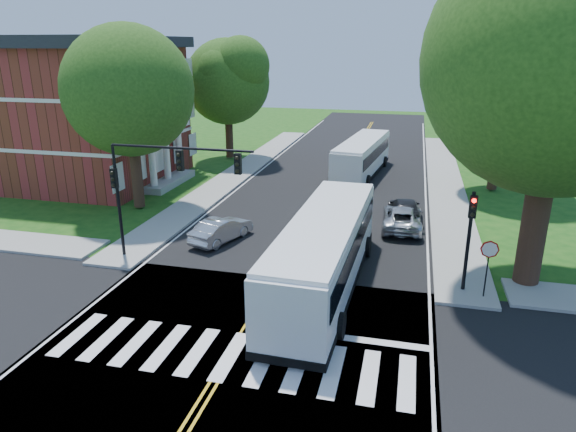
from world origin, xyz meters
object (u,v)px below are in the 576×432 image
(bus_lead, at_px, (324,252))
(hatchback, at_px, (221,230))
(signal_ne, at_px, (470,229))
(bus_follow, at_px, (362,156))
(dark_sedan, at_px, (405,209))
(signal_nw, at_px, (159,176))
(suv, at_px, (402,218))

(bus_lead, height_order, hatchback, bus_lead)
(signal_ne, height_order, hatchback, signal_ne)
(signal_ne, height_order, bus_follow, signal_ne)
(signal_ne, distance_m, dark_sedan, 10.06)
(signal_nw, relative_size, hatchback, 1.79)
(signal_ne, bearing_deg, bus_follow, 108.00)
(bus_follow, distance_m, hatchback, 17.75)
(suv, relative_size, dark_sedan, 1.06)
(signal_ne, bearing_deg, signal_nw, -179.95)
(suv, height_order, dark_sedan, suv)
(bus_lead, bearing_deg, hatchback, -32.20)
(bus_lead, xyz_separation_m, hatchback, (-6.42, 4.31, -1.07))
(bus_lead, bearing_deg, bus_follow, -86.82)
(signal_nw, relative_size, signal_ne, 1.62)
(signal_nw, xyz_separation_m, suv, (11.19, 7.72, -3.71))
(hatchback, distance_m, dark_sedan, 11.41)
(dark_sedan, bearing_deg, bus_lead, 66.54)
(bus_follow, height_order, hatchback, bus_follow)
(hatchback, distance_m, suv, 10.48)
(bus_follow, bearing_deg, dark_sedan, 116.11)
(signal_nw, xyz_separation_m, bus_lead, (8.11, -1.01, -2.63))
(signal_ne, distance_m, bus_follow, 21.09)
(bus_follow, bearing_deg, hatchback, 77.26)
(signal_nw, relative_size, bus_lead, 0.56)
(bus_follow, relative_size, hatchback, 2.90)
(signal_nw, distance_m, signal_ne, 14.13)
(bus_lead, relative_size, suv, 2.68)
(signal_ne, bearing_deg, bus_lead, -170.26)
(signal_ne, xyz_separation_m, dark_sedan, (-2.74, 9.40, -2.30))
(bus_lead, height_order, bus_follow, bus_lead)
(signal_ne, bearing_deg, hatchback, 165.12)
(hatchback, height_order, dark_sedan, hatchback)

